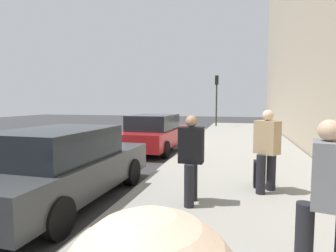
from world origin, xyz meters
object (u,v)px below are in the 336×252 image
object	(u,v)px
pedestrian_tan_coat	(267,149)
traffic_light_pole	(217,92)
rolling_suitcase	(259,174)
pedestrian_black_coat	(191,157)
pedestrian_grey_coat	(326,196)
parked_car_charcoal	(64,166)
parked_car_red	(155,133)

from	to	relation	value
pedestrian_tan_coat	traffic_light_pole	xyz separation A→B (m)	(16.15, 2.33, 1.77)
pedestrian_tan_coat	rolling_suitcase	world-z (taller)	pedestrian_tan_coat
pedestrian_black_coat	rolling_suitcase	xyz separation A→B (m)	(1.40, -1.29, -0.58)
pedestrian_grey_coat	parked_car_charcoal	bearing A→B (deg)	68.51
pedestrian_tan_coat	parked_car_charcoal	bearing A→B (deg)	107.20
parked_car_red	traffic_light_pole	xyz separation A→B (m)	(11.18, -1.63, 2.08)
parked_car_red	traffic_light_pole	size ratio (longest dim) A/B	1.18
traffic_light_pole	pedestrian_black_coat	bearing A→B (deg)	-176.95
pedestrian_black_coat	rolling_suitcase	world-z (taller)	pedestrian_black_coat
pedestrian_tan_coat	rolling_suitcase	xyz separation A→B (m)	(0.35, 0.12, -0.63)
parked_car_red	pedestrian_tan_coat	bearing A→B (deg)	-141.50
parked_car_charcoal	pedestrian_grey_coat	xyz separation A→B (m)	(-1.69, -4.28, 0.30)
parked_car_charcoal	pedestrian_grey_coat	distance (m)	4.61
parked_car_charcoal	pedestrian_tan_coat	world-z (taller)	pedestrian_tan_coat
parked_car_charcoal	pedestrian_grey_coat	bearing A→B (deg)	-111.49
pedestrian_tan_coat	traffic_light_pole	world-z (taller)	traffic_light_pole
parked_car_red	rolling_suitcase	bearing A→B (deg)	-140.34
parked_car_red	traffic_light_pole	distance (m)	11.49
pedestrian_black_coat	traffic_light_pole	distance (m)	17.32
parked_car_red	pedestrian_black_coat	bearing A→B (deg)	-157.09
parked_car_charcoal	parked_car_red	size ratio (longest dim) A/B	0.98
pedestrian_black_coat	rolling_suitcase	size ratio (longest dim) A/B	1.76
parked_car_charcoal	parked_car_red	world-z (taller)	same
parked_car_charcoal	pedestrian_tan_coat	xyz separation A→B (m)	(1.23, -3.96, 0.31)
parked_car_charcoal	traffic_light_pole	size ratio (longest dim) A/B	1.15
pedestrian_black_coat	traffic_light_pole	xyz separation A→B (m)	(17.20, 0.92, 1.82)
pedestrian_black_coat	rolling_suitcase	bearing A→B (deg)	-42.56
parked_car_charcoal	pedestrian_black_coat	world-z (taller)	pedestrian_black_coat
parked_car_charcoal	pedestrian_tan_coat	size ratio (longest dim) A/B	2.64
parked_car_red	rolling_suitcase	distance (m)	6.01
pedestrian_tan_coat	pedestrian_grey_coat	bearing A→B (deg)	-173.69
parked_car_charcoal	pedestrian_black_coat	distance (m)	2.57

